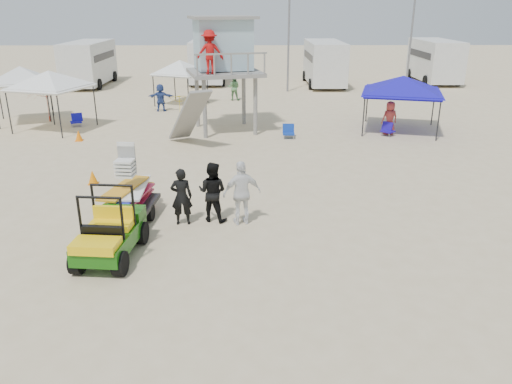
{
  "coord_description": "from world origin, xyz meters",
  "views": [
    {
      "loc": [
        0.38,
        -9.16,
        5.89
      ],
      "look_at": [
        0.5,
        3.0,
        1.3
      ],
      "focal_mm": 35.0,
      "sensor_mm": 36.0,
      "label": 1
    }
  ],
  "objects_px": {
    "utility_cart": "(108,228)",
    "canopy_blue": "(403,79)",
    "surf_trailer": "(130,193)",
    "man_left": "(182,197)",
    "lifeguard_tower": "(222,49)"
  },
  "relations": [
    {
      "from": "utility_cart",
      "to": "canopy_blue",
      "type": "distance_m",
      "value": 17.16
    },
    {
      "from": "lifeguard_tower",
      "to": "man_left",
      "type": "bearing_deg",
      "value": -93.04
    },
    {
      "from": "utility_cart",
      "to": "canopy_blue",
      "type": "relative_size",
      "value": 0.56
    },
    {
      "from": "lifeguard_tower",
      "to": "canopy_blue",
      "type": "relative_size",
      "value": 1.23
    },
    {
      "from": "surf_trailer",
      "to": "utility_cart",
      "type": "bearing_deg",
      "value": -90.11
    },
    {
      "from": "man_left",
      "to": "lifeguard_tower",
      "type": "height_order",
      "value": "lifeguard_tower"
    },
    {
      "from": "surf_trailer",
      "to": "man_left",
      "type": "distance_m",
      "value": 1.54
    },
    {
      "from": "utility_cart",
      "to": "man_left",
      "type": "relative_size",
      "value": 1.45
    },
    {
      "from": "utility_cart",
      "to": "lifeguard_tower",
      "type": "xyz_separation_m",
      "value": [
        2.12,
        13.41,
        3.1
      ]
    },
    {
      "from": "surf_trailer",
      "to": "lifeguard_tower",
      "type": "relative_size",
      "value": 0.45
    },
    {
      "from": "utility_cart",
      "to": "canopy_blue",
      "type": "xyz_separation_m",
      "value": [
        10.8,
        13.22,
        1.71
      ]
    },
    {
      "from": "surf_trailer",
      "to": "lifeguard_tower",
      "type": "xyz_separation_m",
      "value": [
        2.12,
        11.08,
        3.09
      ]
    },
    {
      "from": "man_left",
      "to": "canopy_blue",
      "type": "relative_size",
      "value": 0.39
    },
    {
      "from": "utility_cart",
      "to": "canopy_blue",
      "type": "bearing_deg",
      "value": 50.74
    },
    {
      "from": "canopy_blue",
      "to": "surf_trailer",
      "type": "bearing_deg",
      "value": -134.77
    }
  ]
}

